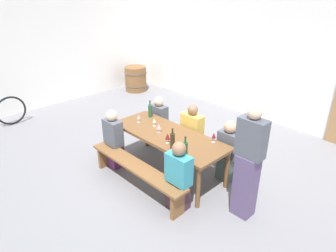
# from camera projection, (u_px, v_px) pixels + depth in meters

# --- Properties ---
(ground_plane) EXTENTS (24.00, 24.00, 0.00)m
(ground_plane) POSITION_uv_depth(u_px,v_px,m) (168.00, 171.00, 5.37)
(ground_plane) COLOR slate
(back_wall) EXTENTS (14.00, 0.20, 3.20)m
(back_wall) POSITION_uv_depth(u_px,v_px,m) (275.00, 55.00, 6.87)
(back_wall) COLOR white
(back_wall) RESTS_ON ground
(side_wall) EXTENTS (0.20, 7.30, 3.20)m
(side_wall) POSITION_uv_depth(u_px,v_px,m) (41.00, 47.00, 7.83)
(side_wall) COLOR white
(side_wall) RESTS_ON ground
(tasting_table) EXTENTS (2.16, 0.83, 0.75)m
(tasting_table) POSITION_uv_depth(u_px,v_px,m) (168.00, 138.00, 5.08)
(tasting_table) COLOR brown
(tasting_table) RESTS_ON ground
(bench_near) EXTENTS (2.06, 0.30, 0.45)m
(bench_near) POSITION_uv_depth(u_px,v_px,m) (136.00, 170.00, 4.76)
(bench_near) COLOR brown
(bench_near) RESTS_ON ground
(bench_far) EXTENTS (2.06, 0.30, 0.45)m
(bench_far) POSITION_uv_depth(u_px,v_px,m) (195.00, 141.00, 5.67)
(bench_far) COLOR brown
(bench_far) RESTS_ON ground
(wine_bottle_0) EXTENTS (0.08, 0.08, 0.33)m
(wine_bottle_0) POSITION_uv_depth(u_px,v_px,m) (150.00, 111.00, 5.68)
(wine_bottle_0) COLOR #234C2D
(wine_bottle_0) RESTS_ON tasting_table
(wine_bottle_1) EXTENTS (0.07, 0.07, 0.34)m
(wine_bottle_1) POSITION_uv_depth(u_px,v_px,m) (172.00, 140.00, 4.55)
(wine_bottle_1) COLOR #332814
(wine_bottle_1) RESTS_ON tasting_table
(wine_bottle_2) EXTENTS (0.07, 0.07, 0.33)m
(wine_bottle_2) POSITION_uv_depth(u_px,v_px,m) (185.00, 149.00, 4.32)
(wine_bottle_2) COLOR #194723
(wine_bottle_2) RESTS_ON tasting_table
(wine_glass_0) EXTENTS (0.08, 0.08, 0.17)m
(wine_glass_0) POSITION_uv_depth(u_px,v_px,m) (168.00, 136.00, 4.71)
(wine_glass_0) COLOR silver
(wine_glass_0) RESTS_ON tasting_table
(wine_glass_1) EXTENTS (0.07, 0.07, 0.17)m
(wine_glass_1) POSITION_uv_depth(u_px,v_px,m) (214.00, 136.00, 4.73)
(wine_glass_1) COLOR silver
(wine_glass_1) RESTS_ON tasting_table
(wine_glass_2) EXTENTS (0.07, 0.07, 0.15)m
(wine_glass_2) POSITION_uv_depth(u_px,v_px,m) (154.00, 121.00, 5.31)
(wine_glass_2) COLOR silver
(wine_glass_2) RESTS_ON tasting_table
(wine_glass_3) EXTENTS (0.07, 0.07, 0.16)m
(wine_glass_3) POSITION_uv_depth(u_px,v_px,m) (139.00, 117.00, 5.45)
(wine_glass_3) COLOR silver
(wine_glass_3) RESTS_ON tasting_table
(wine_glass_4) EXTENTS (0.08, 0.08, 0.16)m
(wine_glass_4) POSITION_uv_depth(u_px,v_px,m) (159.00, 126.00, 5.06)
(wine_glass_4) COLOR silver
(wine_glass_4) RESTS_ON tasting_table
(seated_guest_near_0) EXTENTS (0.37, 0.24, 1.11)m
(seated_guest_near_0) POSITION_uv_depth(u_px,v_px,m) (114.00, 140.00, 5.32)
(seated_guest_near_0) COLOR #57264C
(seated_guest_near_0) RESTS_ON ground
(seated_guest_near_1) EXTENTS (0.39, 0.24, 1.11)m
(seated_guest_near_1) POSITION_uv_depth(u_px,v_px,m) (179.00, 178.00, 4.27)
(seated_guest_near_1) COLOR #452935
(seated_guest_near_1) RESTS_ON ground
(seated_guest_far_0) EXTENTS (0.35, 0.24, 1.07)m
(seated_guest_far_0) POSITION_uv_depth(u_px,v_px,m) (159.00, 123.00, 6.06)
(seated_guest_far_0) COLOR #474759
(seated_guest_far_0) RESTS_ON ground
(seated_guest_far_1) EXTENTS (0.42, 0.24, 1.14)m
(seated_guest_far_1) POSITION_uv_depth(u_px,v_px,m) (192.00, 136.00, 5.47)
(seated_guest_far_1) COLOR #342D44
(seated_guest_far_1) RESTS_ON ground
(seated_guest_far_2) EXTENTS (0.36, 0.24, 1.09)m
(seated_guest_far_2) POSITION_uv_depth(u_px,v_px,m) (228.00, 152.00, 4.95)
(seated_guest_far_2) COLOR #41504A
(seated_guest_far_2) RESTS_ON ground
(standing_host) EXTENTS (0.38, 0.24, 1.69)m
(standing_host) POSITION_uv_depth(u_px,v_px,m) (248.00, 165.00, 4.03)
(standing_host) COLOR #54456A
(standing_host) RESTS_ON ground
(wine_barrel) EXTENTS (0.71, 0.71, 0.77)m
(wine_barrel) POSITION_uv_depth(u_px,v_px,m) (136.00, 79.00, 9.47)
(wine_barrel) COLOR brown
(wine_barrel) RESTS_ON ground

